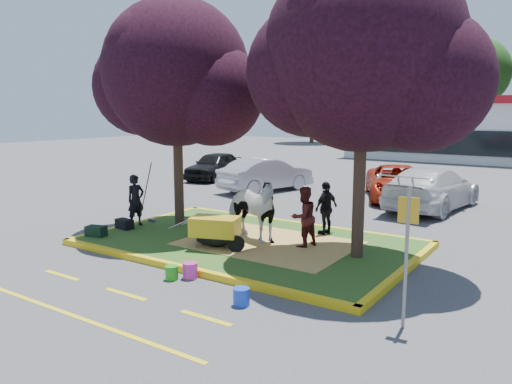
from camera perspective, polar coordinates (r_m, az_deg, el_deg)
The scene contains 30 objects.
ground at distance 13.12m, azimuth -0.77°, elevation -6.15°, with size 90.00×90.00×0.00m, color #424244.
median_island at distance 13.10m, azimuth -0.77°, elevation -5.83°, with size 8.00×5.00×0.15m, color #244A17.
curb_near at distance 11.16m, azimuth -8.40°, elevation -8.66°, with size 8.30×0.16×0.15m, color yellow.
curb_far at distance 15.23m, azimuth 4.76°, elevation -3.70°, with size 8.30×0.16×0.15m, color yellow.
curb_left at distance 15.71m, azimuth -13.14°, elevation -3.51°, with size 0.16×5.30×0.15m, color yellow.
curb_right at distance 11.39m, azimuth 16.59°, elevation -8.59°, with size 0.16×5.30×0.15m, color yellow.
straw_bedding at distance 12.76m, azimuth 1.46°, elevation -5.88°, with size 4.20×3.00×0.01m, color tan.
tree_purple_left at distance 14.70m, azimuth -9.11°, elevation 12.57°, with size 5.06×4.20×6.51m.
tree_purple_right at distance 11.46m, azimuth 12.24°, elevation 14.43°, with size 5.30×4.40×6.82m.
fire_lane_stripe_a at distance 11.62m, azimuth -21.32°, elevation -8.86°, with size 1.10×0.12×0.01m, color yellow.
fire_lane_stripe_b at distance 10.12m, azimuth -14.67°, elevation -11.23°, with size 1.10×0.12×0.01m, color yellow.
fire_lane_stripe_c at distance 8.81m, azimuth -5.73°, elevation -14.14°, with size 1.10×0.12×0.01m, color yellow.
fire_lane_long at distance 9.43m, azimuth -20.27°, elevation -13.08°, with size 6.00×0.10×0.01m, color yellow.
retail_building at distance 38.75m, azimuth 26.31°, elevation 6.55°, with size 20.40×8.40×4.40m.
cow at distance 12.81m, azimuth -0.77°, elevation -1.99°, with size 0.90×1.98×1.67m, color white.
calf at distance 12.52m, azimuth -4.91°, elevation -4.98°, with size 1.22×0.69×0.53m, color black.
handler at distance 14.96m, azimuth -13.58°, elevation -0.93°, with size 0.55×0.36×1.50m, color black.
visitor_a at distance 12.35m, azimuth 5.46°, elevation -2.85°, with size 0.73×0.57×1.51m, color #4A1815.
visitor_b at distance 13.72m, azimuth 8.03°, elevation -1.80°, with size 0.85×0.35×1.44m, color black.
wheelbarrow at distance 12.23m, azimuth -4.64°, elevation -4.00°, with size 2.06×1.03×0.78m.
gear_bag_dark at distance 14.78m, azimuth -14.81°, elevation -3.54°, with size 0.54×0.29×0.27m, color black.
gear_bag_green at distance 14.13m, azimuth -17.81°, elevation -4.27°, with size 0.52×0.32×0.28m, color black.
sign_post at distance 8.30m, azimuth 16.86°, elevation -5.61°, with size 0.33×0.06×2.33m.
bucket_green at distance 10.70m, azimuth -9.61°, elevation -9.08°, with size 0.28×0.28×0.30m, color #239F18.
bucket_pink at distance 10.71m, azimuth -7.53°, elevation -8.89°, with size 0.32×0.32×0.34m, color #CE2D9A.
bucket_blue at distance 9.24m, azimuth -1.69°, elevation -11.87°, with size 0.30×0.30×0.33m, color blue.
car_black at distance 25.57m, azimuth -4.74°, elevation 3.03°, with size 1.65×4.09×1.39m, color black.
car_silver at distance 21.75m, azimuth 1.19°, elevation 2.02°, with size 1.54×4.41×1.45m, color #A9AAB1.
car_red at distance 20.47m, azimuth 15.84°, elevation 1.04°, with size 2.22×4.81×1.34m, color #A5240D.
car_white at distance 18.81m, azimuth 19.47°, elevation 0.41°, with size 2.12×5.20×1.51m, color silver.
Camera 1 is at (7.18, -10.40, 3.51)m, focal length 35.00 mm.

